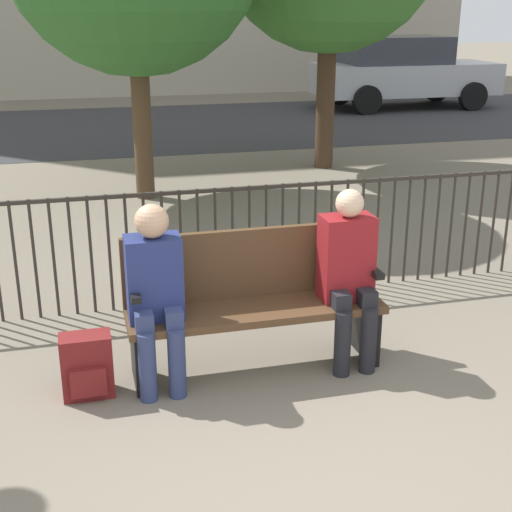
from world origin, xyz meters
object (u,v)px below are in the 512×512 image
backpack (87,367)px  parked_car_0 (402,71)px  seated_person_0 (155,288)px  seated_person_1 (348,270)px  park_bench (253,296)px

backpack → parked_car_0: (7.60, 11.61, 0.64)m
backpack → seated_person_0: bearing=3.2°
backpack → parked_car_0: parked_car_0 is taller
seated_person_0 → seated_person_1: seated_person_1 is taller
seated_person_1 → backpack: 1.77m
backpack → parked_car_0: size_ratio=0.10×
seated_person_1 → seated_person_0: bearing=-180.0°
backpack → parked_car_0: bearing=56.8°
parked_car_0 → backpack: bearing=-123.2°
seated_person_1 → parked_car_0: parked_car_0 is taller
seated_person_0 → seated_person_1: (1.26, 0.00, -0.00)m
seated_person_0 → backpack: seated_person_0 is taller
seated_person_0 → seated_person_1: size_ratio=0.99×
park_bench → backpack: size_ratio=4.12×
park_bench → parked_car_0: 13.18m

